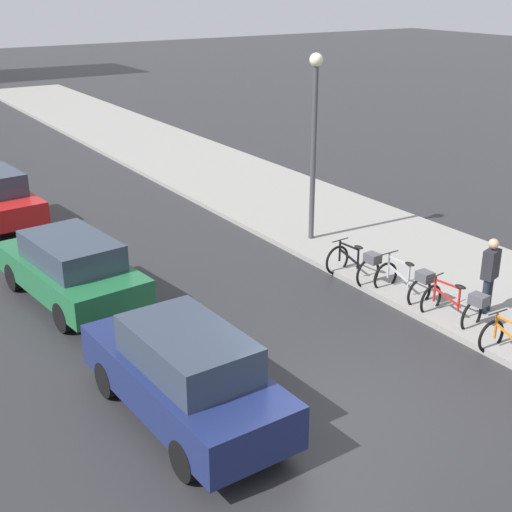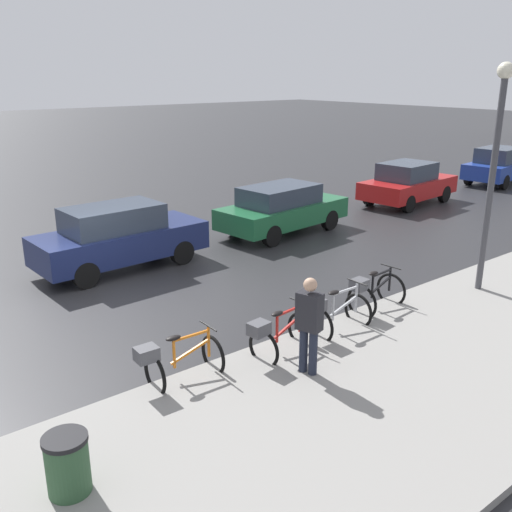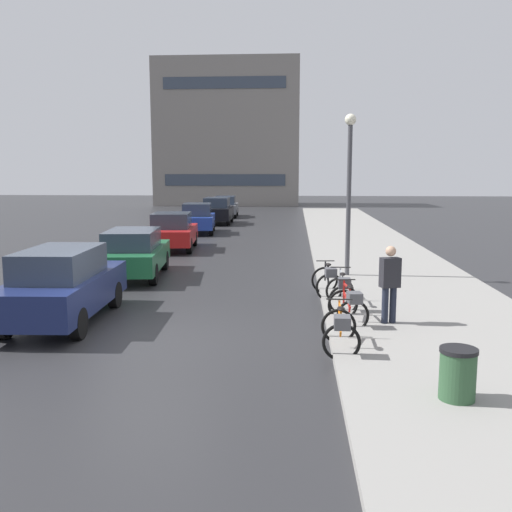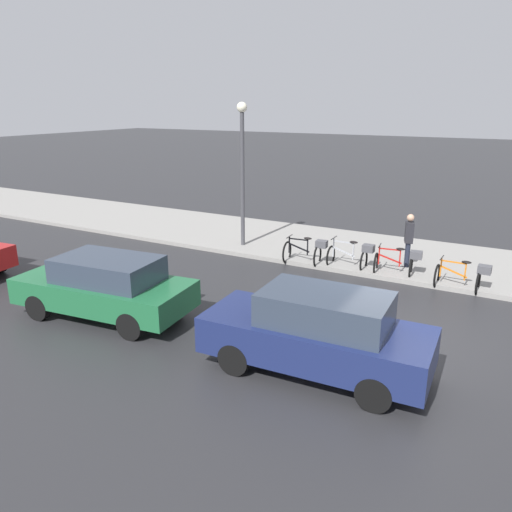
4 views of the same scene
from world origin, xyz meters
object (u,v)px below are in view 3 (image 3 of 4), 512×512
Objects in this scene: bicycle_second at (349,306)px; car_green at (133,253)px; bicycle_farthest at (328,280)px; car_black at (217,211)px; car_blue at (197,218)px; car_navy at (63,285)px; trash_bin at (457,378)px; bicycle_third at (342,291)px; pedestrian at (390,282)px; car_grey at (226,206)px; bicycle_nearest at (340,330)px; streetlamp at (349,178)px; car_red at (172,231)px.

bicycle_second is 0.31× the size of car_green.
bicycle_farthest is 0.34× the size of car_black.
car_blue is at bearing 109.14° from bicycle_second.
car_blue is (-0.20, 18.66, -0.02)m from car_navy.
car_navy is at bearing 150.36° from trash_bin.
pedestrian reaches higher than bicycle_third.
car_green is 24.61m from car_grey.
bicycle_farthest is 17.02m from car_blue.
bicycle_second is 0.31× the size of car_navy.
car_blue is at bearing 111.31° from pedestrian.
car_grey is at bearing 102.48° from bicycle_farthest.
car_navy reaches higher than car_green.
bicycle_nearest is 0.33× the size of car_grey.
car_blue reaches higher than bicycle_nearest.
streetlamp is at bearing -62.00° from car_blue.
bicycle_nearest is 2.74m from trash_bin.
bicycle_farthest is 0.31× the size of car_green.
car_black is (0.26, 12.36, 0.06)m from car_red.
bicycle_third is 12.41m from car_red.
car_green is (-6.25, 4.11, 0.30)m from bicycle_third.
streetlamp reaches higher than car_red.
bicycle_farthest is 6.64m from car_navy.
streetlamp is at bearing 93.87° from trash_bin.
car_blue is at bearing 108.40° from trash_bin.
bicycle_third is (0.30, 3.29, 0.02)m from bicycle_nearest.
trash_bin is at bearing -77.74° from car_grey.
bicycle_third reaches higher than bicycle_second.
car_black reaches higher than car_blue.
bicycle_second is at bearing 79.89° from bicycle_nearest.
bicycle_nearest is 9.51m from car_green.
car_green is 13.16m from car_blue.
car_navy reaches higher than car_grey.
car_grey is at bearing 102.37° from bicycle_third.
car_green is 1.06× the size of car_grey.
trash_bin is (7.30, -28.59, -0.41)m from car_black.
car_navy is at bearing -90.27° from car_black.
car_black reaches higher than car_green.
car_navy is (-6.29, 0.04, 0.36)m from bicycle_second.
car_black reaches higher than car_red.
bicycle_second is 30.82m from car_grey.
bicycle_farthest is at bearing 101.38° from trash_bin.
car_grey reaches higher than car_green.
car_blue is 2.26× the size of pedestrian.
streetlamp reaches higher than bicycle_second.
car_green is 1.11× the size of car_blue.
bicycle_farthest is 7.17m from trash_bin.
car_blue is (-6.49, 18.70, 0.34)m from bicycle_second.
bicycle_third is at bearing 120.04° from pedestrian.
streetlamp is at bearing 83.99° from bicycle_nearest.
car_red is at bearing 118.13° from bicycle_second.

